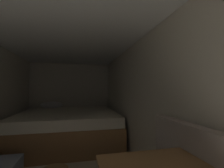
{
  "coord_description": "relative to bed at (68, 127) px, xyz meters",
  "views": [
    {
      "loc": [
        0.2,
        -0.43,
        1.23
      ],
      "look_at": [
        0.85,
        2.5,
        1.33
      ],
      "focal_mm": 25.12,
      "sensor_mm": 36.0,
      "label": 1
    }
  ],
  "objects": [
    {
      "name": "bed",
      "position": [
        0.0,
        0.0,
        0.0
      ],
      "size": [
        2.16,
        2.08,
        0.89
      ],
      "color": "olive",
      "rests_on": "ground"
    },
    {
      "name": "ceiling_slab",
      "position": [
        0.01,
        -1.48,
        1.67
      ],
      "size": [
        2.38,
        5.12,
        0.05
      ],
      "primitive_type": "cube",
      "color": "white",
      "rests_on": "wall_left"
    },
    {
      "name": "wall_right",
      "position": [
        1.17,
        -1.48,
        0.65
      ],
      "size": [
        0.05,
        5.12,
        2.0
      ],
      "primitive_type": "cube",
      "color": "beige",
      "rests_on": "ground"
    },
    {
      "name": "wall_back",
      "position": [
        0.01,
        1.1,
        0.65
      ],
      "size": [
        2.38,
        0.05,
        2.0
      ],
      "primitive_type": "cube",
      "color": "beige",
      "rests_on": "ground"
    }
  ]
}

